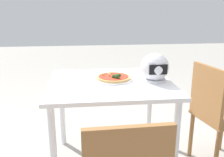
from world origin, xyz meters
name	(u,v)px	position (x,y,z in m)	size (l,w,h in m)	color
dining_table	(110,93)	(0.00, 0.00, 0.66)	(1.00, 0.88, 0.76)	white
pizza_plate	(114,79)	(-0.03, -0.05, 0.76)	(0.32, 0.32, 0.01)	white
pizza	(114,77)	(-0.03, -0.05, 0.78)	(0.28, 0.28, 0.05)	tan
motorcycle_helmet	(155,68)	(-0.36, 0.01, 0.87)	(0.23, 0.23, 0.23)	silver
chair_side	(214,111)	(-0.86, 0.12, 0.51)	(0.47, 0.47, 0.90)	#996638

